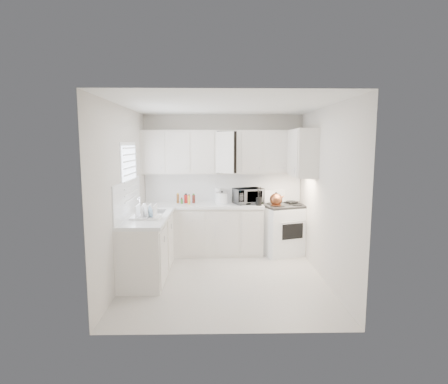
{
  "coord_description": "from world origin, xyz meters",
  "views": [
    {
      "loc": [
        -0.12,
        -5.25,
        2.05
      ],
      "look_at": [
        0.0,
        0.7,
        1.25
      ],
      "focal_mm": 28.68,
      "sensor_mm": 36.0,
      "label": 1
    }
  ],
  "objects_px": {
    "microwave": "(248,194)",
    "utensil_crock": "(259,196)",
    "tea_kettle": "(276,199)",
    "dish_rack": "(146,211)",
    "stove": "(284,222)",
    "rice_cooker": "(222,197)"
  },
  "relations": [
    {
      "from": "microwave",
      "to": "dish_rack",
      "type": "relative_size",
      "value": 1.2
    },
    {
      "from": "stove",
      "to": "rice_cooker",
      "type": "height_order",
      "value": "stove"
    },
    {
      "from": "tea_kettle",
      "to": "rice_cooker",
      "type": "bearing_deg",
      "value": 168.35
    },
    {
      "from": "utensil_crock",
      "to": "dish_rack",
      "type": "bearing_deg",
      "value": -149.02
    },
    {
      "from": "utensil_crock",
      "to": "microwave",
      "type": "bearing_deg",
      "value": 127.75
    },
    {
      "from": "utensil_crock",
      "to": "tea_kettle",
      "type": "bearing_deg",
      "value": 4.54
    },
    {
      "from": "dish_rack",
      "to": "rice_cooker",
      "type": "bearing_deg",
      "value": 48.94
    },
    {
      "from": "stove",
      "to": "utensil_crock",
      "type": "distance_m",
      "value": 0.75
    },
    {
      "from": "tea_kettle",
      "to": "rice_cooker",
      "type": "xyz_separation_m",
      "value": [
        -0.98,
        0.18,
        -0.0
      ]
    },
    {
      "from": "stove",
      "to": "rice_cooker",
      "type": "xyz_separation_m",
      "value": [
        -1.16,
        0.02,
        0.47
      ]
    },
    {
      "from": "microwave",
      "to": "rice_cooker",
      "type": "relative_size",
      "value": 2.16
    },
    {
      "from": "stove",
      "to": "utensil_crock",
      "type": "xyz_separation_m",
      "value": [
        -0.5,
        -0.19,
        0.53
      ]
    },
    {
      "from": "tea_kettle",
      "to": "dish_rack",
      "type": "relative_size",
      "value": 0.67
    },
    {
      "from": "stove",
      "to": "dish_rack",
      "type": "height_order",
      "value": "stove"
    },
    {
      "from": "microwave",
      "to": "utensil_crock",
      "type": "bearing_deg",
      "value": -71.27
    },
    {
      "from": "rice_cooker",
      "to": "dish_rack",
      "type": "relative_size",
      "value": 0.56
    },
    {
      "from": "microwave",
      "to": "rice_cooker",
      "type": "bearing_deg",
      "value": 162.84
    },
    {
      "from": "tea_kettle",
      "to": "dish_rack",
      "type": "height_order",
      "value": "tea_kettle"
    },
    {
      "from": "utensil_crock",
      "to": "dish_rack",
      "type": "relative_size",
      "value": 0.82
    },
    {
      "from": "utensil_crock",
      "to": "dish_rack",
      "type": "height_order",
      "value": "utensil_crock"
    },
    {
      "from": "stove",
      "to": "tea_kettle",
      "type": "relative_size",
      "value": 4.16
    },
    {
      "from": "utensil_crock",
      "to": "stove",
      "type": "bearing_deg",
      "value": 20.49
    }
  ]
}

